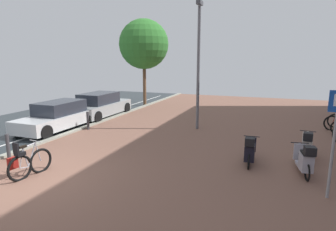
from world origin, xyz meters
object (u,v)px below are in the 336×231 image
Objects in this scene: bicycle_foreground at (28,163)px; scooter_mid at (250,151)px; lamp_post at (198,60)px; bollard_near at (8,147)px; bollard_far at (88,121)px; scooter_near at (307,145)px; scooter_far at (305,160)px; parked_car_far at (100,105)px; street_tree at (144,44)px; parking_sign at (335,134)px; parked_car_near at (58,116)px.

scooter_mid is (5.81, 3.19, 0.05)m from bicycle_foreground.
scooter_mid is 5.58m from lamp_post.
bollard_near is (-4.79, -6.32, -2.80)m from lamp_post.
bollard_far is (-1.76, 5.13, 0.03)m from bicycle_foreground.
bicycle_foreground is at bearing -149.35° from scooter_near.
scooter_far is at bearing -13.73° from bollard_far.
scooter_near is 5.94m from lamp_post.
parked_car_far is 5.82m from street_tree.
parking_sign is (0.42, -1.30, 1.15)m from scooter_far.
scooter_mid is at bearing -54.93° from lamp_post.
bollard_near is (0.54, -11.65, -3.85)m from street_tree.
parking_sign reaches higher than scooter_far.
scooter_far is 1.98× the size of bollard_far.
street_tree is at bearing 132.80° from parking_sign.
scooter_far is 6.67m from lamp_post.
bollard_near is (-9.31, -3.64, -0.02)m from scooter_near.
parked_car_near is 1.43m from bollard_far.
lamp_post is at bearing -7.90° from parked_car_far.
parking_sign is at bearing -20.31° from bollard_far.
lamp_post is 6.73× the size of bollard_near.
scooter_near is 0.65× the size of parking_sign.
lamp_post reaches higher than scooter_mid.
scooter_far is 1.79m from parking_sign.
scooter_mid is at bearing -9.67° from parked_car_near.
parking_sign is 10.24m from bollard_far.
parked_car_near is at bearing 178.73° from scooter_near.
parked_car_near reaches higher than bollard_far.
bicycle_foreground reaches higher than scooter_near.
parked_car_near reaches higher than scooter_near.
lamp_post is (-4.75, 5.55, 1.63)m from parking_sign.
parking_sign reaches higher than parked_car_near.
parking_sign is 9.64m from bollard_near.
lamp_post reaches higher than bicycle_foreground.
street_tree is (-5.33, 5.33, 1.05)m from lamp_post.
bicycle_foreground is 0.24× the size of lamp_post.
lamp_post reaches higher than parking_sign.
lamp_post is at bearing 67.03° from bicycle_foreground.
scooter_far reaches higher than bollard_near.
lamp_post is 7.61m from street_tree.
scooter_far is at bearing -10.40° from scooter_mid.
scooter_mid is 12.91m from street_tree.
parked_car_near is (-10.47, 1.80, 0.17)m from scooter_far.
bicycle_foreground is 6.63m from scooter_mid.
bicycle_foreground is at bearing -151.26° from scooter_mid.
scooter_mid is 0.40× the size of parked_car_near.
scooter_mid is at bearing 141.08° from parking_sign.
bollard_near is at bearing -90.00° from bollard_far.
scooter_mid is 1.57m from scooter_far.
parking_sign is (7.78, 1.60, 1.20)m from bicycle_foreground.
bollard_near is (-9.54, -0.77, -1.17)m from parking_sign.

